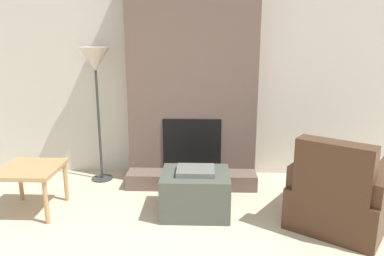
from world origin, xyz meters
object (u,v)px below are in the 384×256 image
(ottoman, at_px, (195,192))
(side_table, at_px, (30,173))
(armchair, at_px, (341,197))
(floor_lamp_left, at_px, (95,65))

(ottoman, relative_size, side_table, 1.14)
(ottoman, height_order, armchair, armchair)
(side_table, height_order, floor_lamp_left, floor_lamp_left)
(ottoman, relative_size, floor_lamp_left, 0.42)
(ottoman, distance_m, floor_lamp_left, 1.92)
(side_table, bearing_deg, floor_lamp_left, 62.30)
(armchair, distance_m, floor_lamp_left, 3.04)
(armchair, distance_m, side_table, 3.08)
(ottoman, distance_m, armchair, 1.41)
(ottoman, relative_size, armchair, 0.53)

